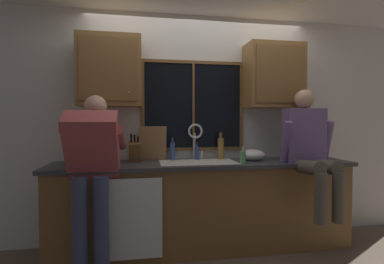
% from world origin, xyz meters
% --- Properties ---
extents(back_wall, '(5.47, 0.12, 2.55)m').
position_xyz_m(back_wall, '(0.00, 0.06, 1.27)').
color(back_wall, silver).
rests_on(back_wall, floor).
extents(ceiling_downlight_right, '(0.14, 0.14, 0.01)m').
position_xyz_m(ceiling_downlight_right, '(0.92, -0.60, 2.54)').
color(ceiling_downlight_right, '#FFEAB2').
extents(window_glass, '(1.10, 0.02, 0.95)m').
position_xyz_m(window_glass, '(-0.06, -0.01, 1.52)').
color(window_glass, black).
extents(window_frame_top, '(1.17, 0.02, 0.04)m').
position_xyz_m(window_frame_top, '(-0.06, -0.02, 2.02)').
color(window_frame_top, brown).
extents(window_frame_bottom, '(1.17, 0.02, 0.04)m').
position_xyz_m(window_frame_bottom, '(-0.06, -0.02, 1.03)').
color(window_frame_bottom, brown).
extents(window_frame_left, '(0.03, 0.02, 0.95)m').
position_xyz_m(window_frame_left, '(-0.63, -0.02, 1.52)').
color(window_frame_left, brown).
extents(window_frame_right, '(0.03, 0.02, 0.95)m').
position_xyz_m(window_frame_right, '(0.50, -0.02, 1.52)').
color(window_frame_right, brown).
extents(window_mullion_center, '(0.02, 0.02, 0.95)m').
position_xyz_m(window_mullion_center, '(-0.06, -0.02, 1.52)').
color(window_mullion_center, brown).
extents(lower_cabinet_run, '(3.07, 0.58, 0.88)m').
position_xyz_m(lower_cabinet_run, '(0.00, -0.29, 0.44)').
color(lower_cabinet_run, brown).
rests_on(lower_cabinet_run, floor).
extents(countertop, '(3.13, 0.62, 0.04)m').
position_xyz_m(countertop, '(0.00, -0.31, 0.90)').
color(countertop, '#38383D').
rests_on(countertop, lower_cabinet_run).
extents(dishwasher_front, '(0.60, 0.02, 0.74)m').
position_xyz_m(dishwasher_front, '(-0.76, -0.61, 0.46)').
color(dishwasher_front, white).
extents(upper_cabinet_left, '(0.63, 0.36, 0.72)m').
position_xyz_m(upper_cabinet_left, '(-0.96, -0.17, 1.86)').
color(upper_cabinet_left, olive).
extents(upper_cabinet_right, '(0.63, 0.36, 0.72)m').
position_xyz_m(upper_cabinet_right, '(0.83, -0.17, 1.86)').
color(upper_cabinet_right, olive).
extents(sink, '(0.80, 0.46, 0.21)m').
position_xyz_m(sink, '(-0.06, -0.30, 0.82)').
color(sink, white).
rests_on(sink, lower_cabinet_run).
extents(faucet, '(0.18, 0.09, 0.40)m').
position_xyz_m(faucet, '(-0.06, -0.12, 1.17)').
color(faucet, silver).
rests_on(faucet, countertop).
extents(person_standing, '(0.53, 0.67, 1.59)m').
position_xyz_m(person_standing, '(-1.07, -0.63, 0.97)').
color(person_standing, '#384260').
rests_on(person_standing, floor).
extents(person_sitting_on_counter, '(0.54, 0.61, 1.26)m').
position_xyz_m(person_sitting_on_counter, '(1.04, -0.57, 1.10)').
color(person_sitting_on_counter, '#595147').
rests_on(person_sitting_on_counter, countertop).
extents(knife_block, '(0.12, 0.18, 0.32)m').
position_xyz_m(knife_block, '(-0.72, -0.17, 1.03)').
color(knife_block, brown).
rests_on(knife_block, countertop).
extents(cutting_board, '(0.29, 0.10, 0.37)m').
position_xyz_m(cutting_board, '(-0.52, -0.09, 1.11)').
color(cutting_board, '#997047').
rests_on(cutting_board, countertop).
extents(mixing_bowl, '(0.26, 0.26, 0.13)m').
position_xyz_m(mixing_bowl, '(0.56, -0.26, 0.98)').
color(mixing_bowl, silver).
rests_on(mixing_bowl, countertop).
extents(soap_dispenser, '(0.06, 0.07, 0.17)m').
position_xyz_m(soap_dispenser, '(0.36, -0.48, 0.99)').
color(soap_dispenser, '#59A566').
rests_on(soap_dispenser, countertop).
extents(bottle_green_glass, '(0.07, 0.07, 0.31)m').
position_xyz_m(bottle_green_glass, '(0.23, -0.11, 1.05)').
color(bottle_green_glass, olive).
rests_on(bottle_green_glass, countertop).
extents(bottle_tall_clear, '(0.05, 0.05, 0.19)m').
position_xyz_m(bottle_tall_clear, '(-0.04, -0.10, 1.00)').
color(bottle_tall_clear, '#334C8C').
rests_on(bottle_tall_clear, countertop).
extents(bottle_amber_small, '(0.06, 0.06, 0.25)m').
position_xyz_m(bottle_amber_small, '(-0.31, -0.10, 1.03)').
color(bottle_amber_small, '#334C8C').
rests_on(bottle_amber_small, countertop).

